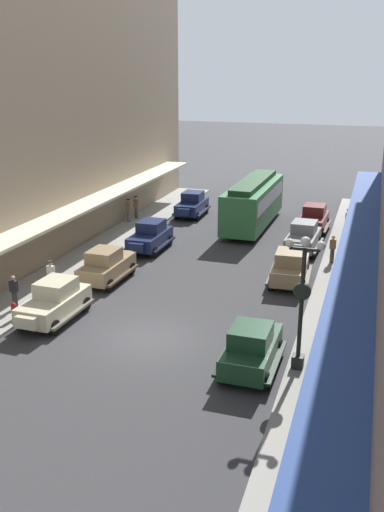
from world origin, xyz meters
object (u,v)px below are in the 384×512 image
Objects in this scene: parked_car_3 at (106,265)px; pedestrian_1 at (128,210)px; parked_car_6 at (314,218)px; pedestrian_2 at (348,221)px; parked_car_5 at (252,346)px; fire_hydrant at (14,311)px; parked_car_1 at (150,235)px; streetcar at (253,201)px; pedestrian_0 at (14,292)px; parked_car_7 at (303,236)px; pedestrian_4 at (136,207)px; parked_car_2 at (290,266)px; lamp_post_with_clock at (302,298)px; parked_car_4 at (192,204)px; parked_car_0 at (54,300)px; pedestrian_3 at (333,249)px; pedestrian_5 at (51,276)px.

parked_car_3 reaches higher than pedestrian_1.
parked_car_6 is 2.35m from pedestrian_2.
fire_hydrant is at bearing 175.65° from parked_car_5.
streetcar is (5.00, 7.38, 0.96)m from parked_car_1.
parked_car_5 is 11.87m from pedestrian_0.
parked_car_5 reaches higher than pedestrian_0.
parked_car_7 is 2.63× the size of pedestrian_0.
pedestrian_4 is at bearing 119.72° from parked_car_1.
lamp_post_with_clock is at bearing -79.54° from parked_car_2.
parked_car_5 is (9.44, -22.02, 0.00)m from parked_car_4.
fire_hydrant is (-12.75, 0.47, -2.42)m from lamp_post_with_clock.
pedestrian_1 is (-13.16, 8.69, 0.07)m from parked_car_2.
parked_car_5 is 20.25m from pedestrian_2.
pedestrian_4 is at bearing 94.31° from pedestrian_0.
lamp_post_with_clock is (11.17, -1.33, 2.04)m from parked_car_0.
pedestrian_4 is at bearing 143.03° from parked_car_2.
parked_car_1 is (0.19, 11.16, 0.00)m from parked_car_0.
pedestrian_2 is at bearing -9.20° from parked_car_4.
parked_car_1 is 6.73m from pedestrian_1.
pedestrian_1 is (-3.90, 5.48, 0.07)m from parked_car_1.
parked_car_1 is at bearing 160.92° from parked_car_2.
parked_car_3 is at bearing -71.79° from pedestrian_1.
pedestrian_2 is at bearing 31.98° from parked_car_1.
parked_car_3 is 15.10m from parked_car_4.
parked_car_4 reaches higher than fire_hydrant.
pedestrian_3 is (1.97, -2.23, 0.05)m from parked_car_7.
parked_car_6 is at bearing 60.52° from fire_hydrant.
pedestrian_2 is (11.81, 18.41, 0.07)m from parked_car_0.
parked_car_5 is 13.46m from pedestrian_3.
parked_car_3 is at bearing 143.68° from parked_car_5.
parked_car_2 is at bearing 38.61° from fire_hydrant.
parked_car_3 is at bearing -89.86° from parked_car_4.
pedestrian_3 is at bearing 39.98° from pedestrian_0.
parked_car_5 is 2.69m from lamp_post_with_clock.
pedestrian_4 is (-12.96, 3.90, 0.07)m from parked_car_7.
parked_car_0 is 12.35m from parked_car_2.
streetcar is (-4.26, 10.59, 0.96)m from parked_car_2.
parked_car_3 reaches higher than pedestrian_5.
streetcar is at bearing 178.86° from pedestrian_2.
pedestrian_4 is (-8.77, -0.78, -0.89)m from streetcar.
pedestrian_1 is at bearing 129.61° from lamp_post_with_clock.
parked_car_0 and parked_car_7 have the same top height.
parked_car_3 reaches higher than fire_hydrant.
streetcar is 9.30m from pedestrian_3.
parked_car_1 is 0.99× the size of parked_car_2.
pedestrian_5 is at bearing 163.16° from lamp_post_with_clock.
parked_car_6 is 2.57× the size of pedestrian_2.
pedestrian_2 is (11.76, 13.19, 0.07)m from parked_car_3.
parked_car_5 is 0.99× the size of parked_car_6.
pedestrian_5 is (0.56, 2.34, 0.02)m from pedestrian_0.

